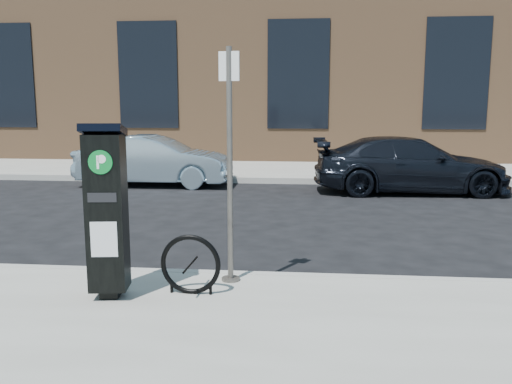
# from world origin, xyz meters

# --- Properties ---
(ground) EXTENTS (120.00, 120.00, 0.00)m
(ground) POSITION_xyz_m (0.00, 0.00, 0.00)
(ground) COLOR black
(ground) RESTS_ON ground
(sidewalk_far) EXTENTS (60.00, 12.00, 0.15)m
(sidewalk_far) POSITION_xyz_m (0.00, 14.00, 0.07)
(sidewalk_far) COLOR gray
(sidewalk_far) RESTS_ON ground
(curb_near) EXTENTS (60.00, 0.12, 0.16)m
(curb_near) POSITION_xyz_m (0.00, -0.02, 0.07)
(curb_near) COLOR #9E9B93
(curb_near) RESTS_ON ground
(curb_far) EXTENTS (60.00, 0.12, 0.16)m
(curb_far) POSITION_xyz_m (0.00, 8.02, 0.07)
(curb_far) COLOR #9E9B93
(curb_far) RESTS_ON ground
(building) EXTENTS (28.00, 10.05, 8.25)m
(building) POSITION_xyz_m (-0.00, 17.00, 4.15)
(building) COLOR brown
(building) RESTS_ON ground
(parking_kiosk) EXTENTS (0.45, 0.41, 1.76)m
(parking_kiosk) POSITION_xyz_m (-1.62, -0.93, 1.05)
(parking_kiosk) COLOR black
(parking_kiosk) RESTS_ON sidewalk_near
(sign_pole) EXTENTS (0.22, 0.20, 2.53)m
(sign_pole) POSITION_xyz_m (-0.47, -0.30, 1.41)
(sign_pole) COLOR #56524C
(sign_pole) RESTS_ON sidewalk_near
(bike_rack) EXTENTS (0.63, 0.08, 0.63)m
(bike_rack) POSITION_xyz_m (-0.82, -0.76, 0.46)
(bike_rack) COLOR black
(bike_rack) RESTS_ON sidewalk_near
(car_silver) EXTENTS (3.89, 1.37, 1.28)m
(car_silver) POSITION_xyz_m (-3.54, 7.39, 0.64)
(car_silver) COLOR #92ABBA
(car_silver) RESTS_ON ground
(car_dark) EXTENTS (4.60, 2.05, 1.31)m
(car_dark) POSITION_xyz_m (2.76, 6.93, 0.65)
(car_dark) COLOR black
(car_dark) RESTS_ON ground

